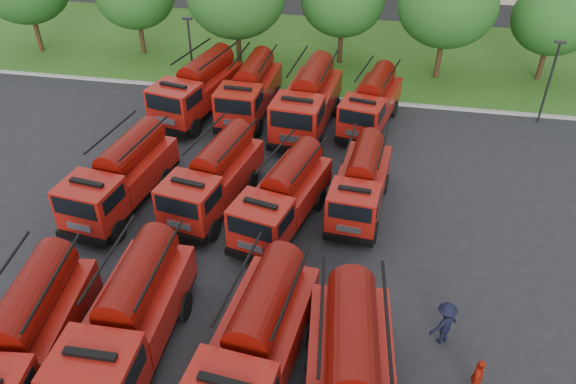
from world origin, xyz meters
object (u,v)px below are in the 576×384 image
(fire_truck_8, at_px, (198,88))
(fire_truck_10, at_px, (308,100))
(fire_truck_6, at_px, (283,196))
(fire_truck_7, at_px, (361,183))
(fire_truck_11, at_px, (371,102))
(fire_truck_9, at_px, (250,90))
(firefighter_5, at_px, (346,209))
(fire_truck_4, at_px, (121,176))
(fire_truck_1, at_px, (129,319))
(firefighter_4, at_px, (63,308))
(fire_truck_2, at_px, (256,344))
(firefighter_3, at_px, (441,340))
(fire_truck_5, at_px, (214,177))
(fire_truck_0, at_px, (24,341))

(fire_truck_8, bearing_deg, fire_truck_10, 7.59)
(fire_truck_6, bearing_deg, fire_truck_7, 42.30)
(fire_truck_11, bearing_deg, fire_truck_8, -166.84)
(fire_truck_9, bearing_deg, fire_truck_7, -47.01)
(fire_truck_8, relative_size, firefighter_5, 4.19)
(fire_truck_7, bearing_deg, firefighter_5, -152.21)
(fire_truck_4, distance_m, fire_truck_9, 11.01)
(fire_truck_1, distance_m, firefighter_4, 4.30)
(fire_truck_2, height_order, fire_truck_9, fire_truck_2)
(firefighter_5, bearing_deg, firefighter_3, 119.65)
(fire_truck_1, height_order, fire_truck_4, fire_truck_1)
(fire_truck_1, bearing_deg, fire_truck_10, 77.75)
(fire_truck_6, bearing_deg, firefighter_5, 43.39)
(firefighter_3, xyz_separation_m, firefighter_4, (-14.53, -1.11, 0.00))
(fire_truck_6, height_order, fire_truck_8, fire_truck_8)
(fire_truck_9, distance_m, fire_truck_10, 3.91)
(fire_truck_5, height_order, fire_truck_6, fire_truck_5)
(fire_truck_11, bearing_deg, fire_truck_6, -96.74)
(fire_truck_7, bearing_deg, fire_truck_8, 147.35)
(firefighter_5, bearing_deg, fire_truck_11, -93.75)
(fire_truck_7, bearing_deg, fire_truck_11, 94.81)
(fire_truck_8, height_order, fire_truck_9, fire_truck_8)
(firefighter_3, relative_size, firefighter_4, 0.98)
(fire_truck_4, relative_size, fire_truck_11, 1.06)
(fire_truck_4, height_order, fire_truck_7, fire_truck_4)
(fire_truck_4, xyz_separation_m, fire_truck_5, (4.32, 0.83, -0.05))
(fire_truck_2, relative_size, firefighter_4, 4.01)
(fire_truck_9, bearing_deg, fire_truck_2, -73.85)
(fire_truck_5, xyz_separation_m, fire_truck_8, (-3.72, 9.03, 0.14))
(fire_truck_2, relative_size, fire_truck_8, 0.97)
(fire_truck_8, bearing_deg, fire_truck_11, 14.38)
(fire_truck_1, height_order, fire_truck_11, fire_truck_1)
(fire_truck_2, relative_size, fire_truck_4, 1.04)
(fire_truck_1, relative_size, firefighter_4, 3.90)
(fire_truck_7, bearing_deg, fire_truck_6, -146.54)
(fire_truck_0, distance_m, firefighter_4, 3.46)
(fire_truck_2, relative_size, fire_truck_9, 1.06)
(fire_truck_2, bearing_deg, fire_truck_4, 140.99)
(fire_truck_6, height_order, fire_truck_10, fire_truck_10)
(fire_truck_1, distance_m, fire_truck_9, 18.69)
(fire_truck_5, bearing_deg, fire_truck_8, 122.67)
(fire_truck_6, height_order, fire_truck_11, fire_truck_6)
(fire_truck_0, bearing_deg, fire_truck_9, 75.64)
(fire_truck_1, height_order, fire_truck_8, fire_truck_8)
(fire_truck_5, distance_m, firefighter_4, 8.85)
(fire_truck_2, height_order, firefighter_4, fire_truck_2)
(fire_truck_0, bearing_deg, fire_truck_4, 89.26)
(fire_truck_7, bearing_deg, fire_truck_10, 120.84)
(firefighter_4, height_order, firefighter_5, firefighter_4)
(fire_truck_11, bearing_deg, firefighter_4, -111.07)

